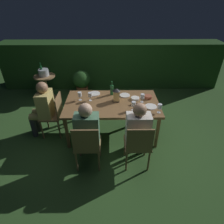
{
  "coord_description": "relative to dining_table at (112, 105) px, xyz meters",
  "views": [
    {
      "loc": [
        -0.04,
        -3.12,
        2.53
      ],
      "look_at": [
        0.0,
        0.0,
        0.51
      ],
      "focal_mm": 30.28,
      "sensor_mm": 36.0,
      "label": 1
    }
  ],
  "objects": [
    {
      "name": "ground_plane",
      "position": [
        0.0,
        0.0,
        -0.68
      ],
      "size": [
        16.0,
        16.0,
        0.0
      ],
      "primitive_type": "plane",
      "color": "#2D5123"
    },
    {
      "name": "dining_table",
      "position": [
        0.0,
        0.0,
        0.0
      ],
      "size": [
        1.78,
        1.03,
        0.73
      ],
      "color": "brown",
      "rests_on": "ground"
    },
    {
      "name": "chair_side_left_a",
      "position": [
        -0.4,
        -0.91,
        -0.19
      ],
      "size": [
        0.42,
        0.4,
        0.87
      ],
      "color": "brown",
      "rests_on": "ground"
    },
    {
      "name": "person_in_green",
      "position": [
        -0.4,
        -0.71,
        -0.04
      ],
      "size": [
        0.38,
        0.47,
        1.15
      ],
      "color": "#4C7A5B",
      "rests_on": "ground"
    },
    {
      "name": "chair_head_near",
      "position": [
        -1.14,
        0.0,
        -0.19
      ],
      "size": [
        0.4,
        0.42,
        0.87
      ],
      "color": "brown",
      "rests_on": "ground"
    },
    {
      "name": "person_in_mustard",
      "position": [
        -1.33,
        0.0,
        -0.04
      ],
      "size": [
        0.48,
        0.38,
        1.15
      ],
      "color": "tan",
      "rests_on": "ground"
    },
    {
      "name": "chair_side_left_b",
      "position": [
        0.4,
        -0.91,
        -0.19
      ],
      "size": [
        0.42,
        0.4,
        0.87
      ],
      "color": "brown",
      "rests_on": "ground"
    },
    {
      "name": "person_in_cream",
      "position": [
        0.4,
        -0.71,
        -0.04
      ],
      "size": [
        0.38,
        0.47,
        1.15
      ],
      "color": "white",
      "rests_on": "ground"
    },
    {
      "name": "lantern_centerpiece",
      "position": [
        0.08,
        0.06,
        0.2
      ],
      "size": [
        0.15,
        0.15,
        0.27
      ],
      "color": "black",
      "rests_on": "dining_table"
    },
    {
      "name": "green_bottle_on_table",
      "position": [
        -0.0,
        0.33,
        0.16
      ],
      "size": [
        0.07,
        0.07,
        0.29
      ],
      "color": "#1E5B2D",
      "rests_on": "dining_table"
    },
    {
      "name": "wine_glass_a",
      "position": [
        -0.62,
        0.1,
        0.17
      ],
      "size": [
        0.08,
        0.08,
        0.17
      ],
      "color": "silver",
      "rests_on": "dining_table"
    },
    {
      "name": "wine_glass_b",
      "position": [
        0.38,
        -0.28,
        0.17
      ],
      "size": [
        0.08,
        0.08,
        0.17
      ],
      "color": "silver",
      "rests_on": "dining_table"
    },
    {
      "name": "wine_glass_c",
      "position": [
        0.81,
        -0.36,
        0.17
      ],
      "size": [
        0.08,
        0.08,
        0.17
      ],
      "color": "silver",
      "rests_on": "dining_table"
    },
    {
      "name": "wine_glass_d",
      "position": [
        -0.42,
        0.08,
        0.17
      ],
      "size": [
        0.08,
        0.08,
        0.17
      ],
      "color": "silver",
      "rests_on": "dining_table"
    },
    {
      "name": "wine_glass_e",
      "position": [
        0.57,
        0.01,
        0.17
      ],
      "size": [
        0.08,
        0.08,
        0.17
      ],
      "color": "silver",
      "rests_on": "dining_table"
    },
    {
      "name": "plate_a",
      "position": [
        0.26,
        0.28,
        0.06
      ],
      "size": [
        0.21,
        0.21,
        0.01
      ],
      "primitive_type": "cylinder",
      "color": "silver",
      "rests_on": "dining_table"
    },
    {
      "name": "plate_b",
      "position": [
        -0.36,
        0.36,
        0.06
      ],
      "size": [
        0.23,
        0.23,
        0.01
      ],
      "primitive_type": "cylinder",
      "color": "silver",
      "rests_on": "dining_table"
    },
    {
      "name": "plate_c",
      "position": [
        0.71,
        -0.17,
        0.06
      ],
      "size": [
        0.22,
        0.22,
        0.01
      ],
      "primitive_type": "cylinder",
      "color": "white",
      "rests_on": "dining_table"
    },
    {
      "name": "bowl_olives",
      "position": [
        0.45,
        0.11,
        0.07
      ],
      "size": [
        0.17,
        0.17,
        0.04
      ],
      "color": "silver",
      "rests_on": "dining_table"
    },
    {
      "name": "bowl_bread",
      "position": [
        0.71,
        0.16,
        0.08
      ],
      "size": [
        0.15,
        0.15,
        0.06
      ],
      "color": "#9E5138",
      "rests_on": "dining_table"
    },
    {
      "name": "side_table",
      "position": [
        -1.75,
        1.54,
        -0.24
      ],
      "size": [
        0.54,
        0.54,
        0.66
      ],
      "color": "#937047",
      "rests_on": "ground"
    },
    {
      "name": "ice_bucket",
      "position": [
        -1.75,
        1.54,
        0.08
      ],
      "size": [
        0.26,
        0.26,
        0.34
      ],
      "color": "#B2B7BF",
      "rests_on": "side_table"
    },
    {
      "name": "hedge_backdrop",
      "position": [
        0.0,
        2.42,
        -0.03
      ],
      "size": [
        6.31,
        0.68,
        1.3
      ],
      "primitive_type": "cube",
      "color": "#1E4219",
      "rests_on": "ground"
    },
    {
      "name": "potted_plant_by_hedge",
      "position": [
        -0.81,
        1.67,
        -0.25
      ],
      "size": [
        0.48,
        0.48,
        0.73
      ],
      "color": "brown",
      "rests_on": "ground"
    }
  ]
}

